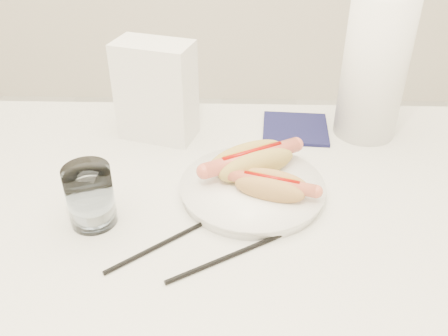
{
  "coord_description": "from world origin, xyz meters",
  "views": [
    {
      "loc": [
        0.09,
        -0.67,
        1.27
      ],
      "look_at": [
        0.07,
        0.01,
        0.82
      ],
      "focal_mm": 38.97,
      "sensor_mm": 36.0,
      "label": 1
    }
  ],
  "objects_px": {
    "table": "(186,230)",
    "hotdog_left": "(252,161)",
    "hotdog_right": "(271,186)",
    "napkin_box": "(156,91)",
    "water_glass": "(90,196)",
    "plate": "(252,190)",
    "paper_towel_roll": "(374,69)"
  },
  "relations": [
    {
      "from": "water_glass",
      "to": "napkin_box",
      "type": "relative_size",
      "value": 0.51
    },
    {
      "from": "table",
      "to": "hotdog_left",
      "type": "relative_size",
      "value": 6.61
    },
    {
      "from": "hotdog_right",
      "to": "paper_towel_roll",
      "type": "height_order",
      "value": "paper_towel_roll"
    },
    {
      "from": "hotdog_left",
      "to": "paper_towel_roll",
      "type": "bearing_deg",
      "value": 8.64
    },
    {
      "from": "table",
      "to": "hotdog_left",
      "type": "height_order",
      "value": "hotdog_left"
    },
    {
      "from": "table",
      "to": "hotdog_right",
      "type": "bearing_deg",
      "value": 1.72
    },
    {
      "from": "hotdog_left",
      "to": "water_glass",
      "type": "relative_size",
      "value": 1.72
    },
    {
      "from": "plate",
      "to": "paper_towel_roll",
      "type": "bearing_deg",
      "value": 43.74
    },
    {
      "from": "hotdog_left",
      "to": "hotdog_right",
      "type": "relative_size",
      "value": 1.19
    },
    {
      "from": "table",
      "to": "hotdog_left",
      "type": "distance_m",
      "value": 0.17
    },
    {
      "from": "plate",
      "to": "water_glass",
      "type": "relative_size",
      "value": 2.36
    },
    {
      "from": "hotdog_left",
      "to": "napkin_box",
      "type": "height_order",
      "value": "napkin_box"
    },
    {
      "from": "hotdog_left",
      "to": "hotdog_right",
      "type": "height_order",
      "value": "hotdog_left"
    },
    {
      "from": "table",
      "to": "napkin_box",
      "type": "distance_m",
      "value": 0.3
    },
    {
      "from": "hotdog_left",
      "to": "hotdog_right",
      "type": "bearing_deg",
      "value": -94.56
    },
    {
      "from": "plate",
      "to": "paper_towel_roll",
      "type": "distance_m",
      "value": 0.37
    },
    {
      "from": "hotdog_right",
      "to": "napkin_box",
      "type": "bearing_deg",
      "value": 151.38
    },
    {
      "from": "table",
      "to": "napkin_box",
      "type": "xyz_separation_m",
      "value": [
        -0.08,
        0.24,
        0.16
      ]
    },
    {
      "from": "hotdog_right",
      "to": "paper_towel_roll",
      "type": "xyz_separation_m",
      "value": [
        0.22,
        0.27,
        0.11
      ]
    },
    {
      "from": "hotdog_right",
      "to": "water_glass",
      "type": "xyz_separation_m",
      "value": [
        -0.3,
        -0.05,
        0.01
      ]
    },
    {
      "from": "table",
      "to": "paper_towel_roll",
      "type": "xyz_separation_m",
      "value": [
        0.37,
        0.27,
        0.21
      ]
    },
    {
      "from": "hotdog_left",
      "to": "water_glass",
      "type": "bearing_deg",
      "value": 175.48
    },
    {
      "from": "plate",
      "to": "hotdog_left",
      "type": "relative_size",
      "value": 1.37
    },
    {
      "from": "water_glass",
      "to": "napkin_box",
      "type": "distance_m",
      "value": 0.31
    },
    {
      "from": "hotdog_left",
      "to": "napkin_box",
      "type": "xyz_separation_m",
      "value": [
        -0.2,
        0.17,
        0.06
      ]
    },
    {
      "from": "hotdog_left",
      "to": "hotdog_right",
      "type": "distance_m",
      "value": 0.08
    },
    {
      "from": "plate",
      "to": "napkin_box",
      "type": "distance_m",
      "value": 0.3
    },
    {
      "from": "hotdog_right",
      "to": "table",
      "type": "bearing_deg",
      "value": -160.46
    },
    {
      "from": "water_glass",
      "to": "plate",
      "type": "bearing_deg",
      "value": 17.24
    },
    {
      "from": "paper_towel_roll",
      "to": "hotdog_right",
      "type": "bearing_deg",
      "value": -129.32
    },
    {
      "from": "table",
      "to": "paper_towel_roll",
      "type": "height_order",
      "value": "paper_towel_roll"
    },
    {
      "from": "hotdog_left",
      "to": "napkin_box",
      "type": "relative_size",
      "value": 0.88
    }
  ]
}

